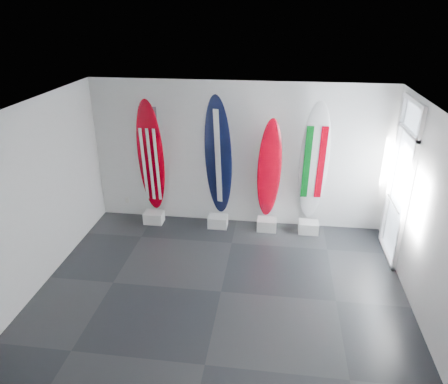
# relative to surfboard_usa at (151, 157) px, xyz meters

# --- Properties ---
(floor) EXTENTS (6.00, 6.00, 0.00)m
(floor) POSITION_rel_surfboard_usa_xyz_m (1.76, -2.28, -1.46)
(floor) COLOR black
(floor) RESTS_ON ground
(ceiling) EXTENTS (6.00, 6.00, 0.00)m
(ceiling) POSITION_rel_surfboard_usa_xyz_m (1.76, -2.28, 1.54)
(ceiling) COLOR white
(ceiling) RESTS_ON wall_back
(wall_back) EXTENTS (6.00, 0.00, 6.00)m
(wall_back) POSITION_rel_surfboard_usa_xyz_m (1.76, 0.22, 0.04)
(wall_back) COLOR white
(wall_back) RESTS_ON ground
(wall_front) EXTENTS (6.00, 0.00, 6.00)m
(wall_front) POSITION_rel_surfboard_usa_xyz_m (1.76, -4.78, 0.04)
(wall_front) COLOR white
(wall_front) RESTS_ON ground
(wall_left) EXTENTS (0.00, 5.00, 5.00)m
(wall_left) POSITION_rel_surfboard_usa_xyz_m (-1.24, -2.28, 0.04)
(wall_left) COLOR white
(wall_left) RESTS_ON ground
(wall_right) EXTENTS (0.00, 5.00, 5.00)m
(wall_right) POSITION_rel_surfboard_usa_xyz_m (4.76, -2.28, 0.04)
(wall_right) COLOR white
(wall_right) RESTS_ON ground
(display_block_usa) EXTENTS (0.40, 0.30, 0.24)m
(display_block_usa) POSITION_rel_surfboard_usa_xyz_m (0.00, -0.10, -1.34)
(display_block_usa) COLOR silver
(display_block_usa) RESTS_ON floor
(surfboard_usa) EXTENTS (0.56, 0.31, 2.44)m
(surfboard_usa) POSITION_rel_surfboard_usa_xyz_m (0.00, 0.00, 0.00)
(surfboard_usa) COLOR #90000D
(surfboard_usa) RESTS_ON display_block_usa
(display_block_navy) EXTENTS (0.40, 0.30, 0.24)m
(display_block_navy) POSITION_rel_surfboard_usa_xyz_m (1.39, -0.10, -1.34)
(display_block_navy) COLOR silver
(display_block_navy) RESTS_ON floor
(surfboard_navy) EXTENTS (0.64, 0.46, 2.56)m
(surfboard_navy) POSITION_rel_surfboard_usa_xyz_m (1.39, 0.00, 0.06)
(surfboard_navy) COLOR black
(surfboard_navy) RESTS_ON display_block_navy
(display_block_swiss) EXTENTS (0.40, 0.30, 0.24)m
(display_block_swiss) POSITION_rel_surfboard_usa_xyz_m (2.42, -0.10, -1.34)
(display_block_swiss) COLOR silver
(display_block_swiss) RESTS_ON floor
(surfboard_swiss) EXTENTS (0.54, 0.40, 2.15)m
(surfboard_swiss) POSITION_rel_surfboard_usa_xyz_m (2.42, 0.00, -0.15)
(surfboard_swiss) COLOR #90000D
(surfboard_swiss) RESTS_ON display_block_swiss
(display_block_italy) EXTENTS (0.40, 0.30, 0.24)m
(display_block_italy) POSITION_rel_surfboard_usa_xyz_m (3.28, -0.10, -1.34)
(display_block_italy) COLOR silver
(display_block_italy) RESTS_ON floor
(surfboard_italy) EXTENTS (0.59, 0.43, 2.52)m
(surfboard_italy) POSITION_rel_surfboard_usa_xyz_m (3.28, 0.00, 0.04)
(surfboard_italy) COLOR white
(surfboard_italy) RESTS_ON display_block_italy
(wall_outlet) EXTENTS (0.09, 0.02, 0.13)m
(wall_outlet) POSITION_rel_surfboard_usa_xyz_m (-0.69, 0.20, -1.11)
(wall_outlet) COLOR silver
(wall_outlet) RESTS_ON wall_back
(glass_door) EXTENTS (0.12, 1.16, 2.85)m
(glass_door) POSITION_rel_surfboard_usa_xyz_m (4.73, -0.73, -0.03)
(glass_door) COLOR white
(glass_door) RESTS_ON floor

